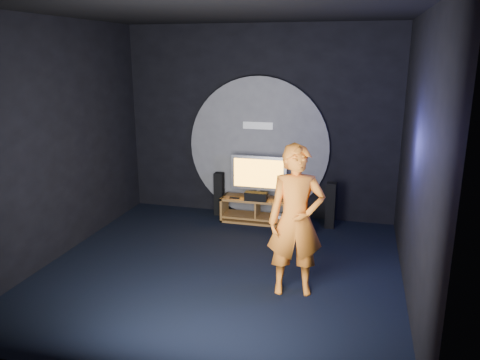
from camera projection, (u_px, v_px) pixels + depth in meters
name	position (u px, v px, depth m)	size (l,w,h in m)	color
floor	(221.00, 269.00, 6.69)	(5.00, 5.00, 0.00)	black
back_wall	(259.00, 123.00, 8.56)	(5.00, 0.04, 3.50)	black
front_wall	(131.00, 207.00, 3.89)	(5.00, 0.04, 3.50)	black
left_wall	(56.00, 141.00, 6.83)	(0.04, 5.00, 3.50)	black
right_wall	(418.00, 160.00, 5.62)	(0.04, 5.00, 3.50)	black
ceiling	(218.00, 10.00, 5.77)	(5.00, 5.00, 0.01)	black
wall_disc_panel	(258.00, 148.00, 8.63)	(2.60, 0.11, 2.60)	#515156
media_console	(258.00, 211.00, 8.53)	(1.30, 0.45, 0.45)	olive
tv	(259.00, 175.00, 8.42)	(1.01, 0.22, 0.77)	#B6B5BD
center_speaker	(256.00, 196.00, 8.31)	(0.40, 0.15, 0.15)	black
remote	(235.00, 198.00, 8.44)	(0.18, 0.05, 0.02)	black
tower_speaker_left	(219.00, 194.00, 8.86)	(0.16, 0.18, 0.82)	black
tower_speaker_right	(330.00, 205.00, 8.20)	(0.16, 0.18, 0.82)	black
subwoofer	(301.00, 225.00, 7.92)	(0.33, 0.33, 0.36)	black
player	(296.00, 221.00, 5.83)	(0.71, 0.46, 1.94)	orange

